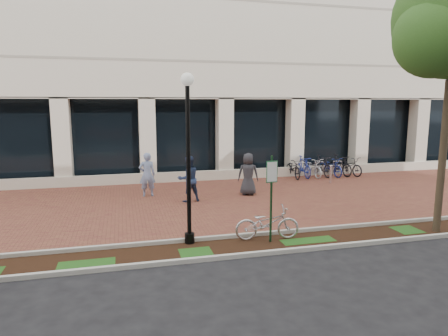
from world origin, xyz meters
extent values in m
plane|color=black|center=(0.00, 0.00, 0.00)|extent=(120.00, 120.00, 0.00)
cube|color=brown|center=(0.00, 0.00, 0.01)|extent=(40.00, 9.00, 0.01)
cube|color=black|center=(0.00, -5.25, 0.01)|extent=(40.00, 1.50, 0.01)
cube|color=#B6B5AB|center=(0.00, -4.50, 0.06)|extent=(40.00, 0.12, 0.12)
cube|color=#B6B5AB|center=(0.00, -6.00, 0.06)|extent=(40.00, 0.12, 0.12)
cube|color=beige|center=(0.00, 10.50, 10.10)|extent=(40.00, 12.00, 11.80)
cube|color=black|center=(0.00, 5.60, 2.10)|extent=(40.00, 0.15, 4.20)
cube|color=beige|center=(0.00, 4.50, 0.25)|extent=(40.00, 0.25, 0.50)
cube|color=beige|center=(0.00, 4.90, 2.10)|extent=(0.80, 0.80, 4.20)
cube|color=#163D1F|center=(0.79, -5.08, 1.26)|extent=(0.05, 0.05, 2.52)
cube|color=#186032|center=(0.79, -5.11, 2.07)|extent=(0.34, 0.02, 0.62)
cube|color=white|center=(0.79, -5.12, 2.07)|extent=(0.30, 0.01, 0.56)
cylinder|color=black|center=(-1.48, -4.60, 0.15)|extent=(0.28, 0.28, 0.30)
cylinder|color=black|center=(-1.48, -4.60, 2.22)|extent=(0.12, 0.12, 4.44)
sphere|color=silver|center=(-1.48, -4.60, 4.59)|extent=(0.36, 0.36, 0.36)
cylinder|color=#463828|center=(6.15, -5.48, 2.32)|extent=(0.22, 0.22, 4.64)
sphere|color=#254C18|center=(5.29, -5.74, 5.76)|extent=(2.24, 2.24, 2.24)
imported|color=silver|center=(0.77, -4.85, 0.50)|extent=(1.96, 0.89, 0.99)
imported|color=#7D91BB|center=(-2.26, 1.59, 0.95)|extent=(0.70, 0.47, 1.90)
imported|color=navy|center=(-0.70, 0.25, 0.94)|extent=(1.06, 0.92, 1.87)
imported|color=#2A2A2F|center=(2.00, 0.77, 0.92)|extent=(1.04, 0.83, 1.84)
cylinder|color=silver|center=(6.73, 2.12, 0.41)|extent=(0.11, 0.11, 0.83)
sphere|color=silver|center=(6.73, 2.12, 0.88)|extent=(0.12, 0.12, 0.12)
imported|color=black|center=(5.57, 4.01, 0.52)|extent=(0.80, 2.01, 1.04)
imported|color=navy|center=(6.12, 4.01, 0.58)|extent=(0.55, 1.92, 1.15)
imported|color=silver|center=(6.67, 4.01, 0.52)|extent=(0.78, 2.00, 1.04)
imported|color=black|center=(7.22, 4.01, 0.58)|extent=(0.73, 1.96, 1.15)
imported|color=navy|center=(7.77, 4.01, 0.52)|extent=(0.98, 2.06, 1.04)
imported|color=black|center=(8.32, 4.01, 0.58)|extent=(0.92, 1.99, 1.15)
imported|color=black|center=(8.87, 4.01, 0.52)|extent=(1.17, 2.08, 1.04)
cylinder|color=silver|center=(7.22, 4.01, 0.40)|extent=(0.04, 0.04, 0.80)
camera|label=1|loc=(-3.25, -15.42, 3.97)|focal=32.00mm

